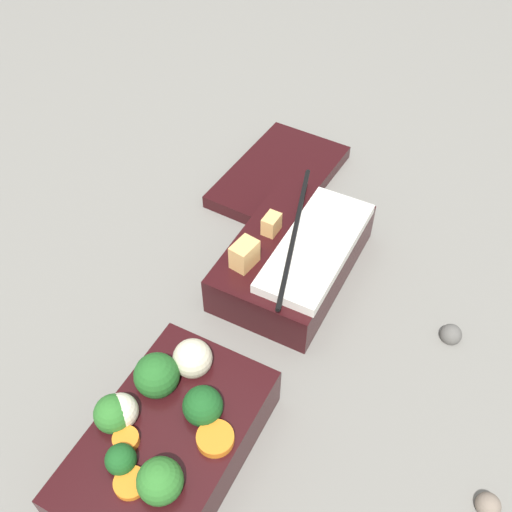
{
  "coord_description": "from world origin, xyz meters",
  "views": [
    {
      "loc": [
        -0.31,
        -0.18,
        0.53
      ],
      "look_at": [
        0.09,
        0.03,
        0.05
      ],
      "focal_mm": 42.0,
      "sensor_mm": 36.0,
      "label": 1
    }
  ],
  "objects": [
    {
      "name": "ground_plane",
      "position": [
        0.0,
        0.0,
        0.0
      ],
      "size": [
        3.0,
        3.0,
        0.0
      ],
      "primitive_type": "plane",
      "color": "slate"
    },
    {
      "name": "bento_tray_vegetable",
      "position": [
        -0.13,
        0.0,
        0.03
      ],
      "size": [
        0.2,
        0.13,
        0.08
      ],
      "color": "black",
      "rests_on": "ground_plane"
    },
    {
      "name": "bento_tray_rice",
      "position": [
        0.12,
        -0.0,
        0.03
      ],
      "size": [
        0.21,
        0.12,
        0.08
      ],
      "color": "black",
      "rests_on": "ground_plane"
    },
    {
      "name": "bento_lid",
      "position": [
        0.27,
        0.09,
        0.01
      ],
      "size": [
        0.2,
        0.13,
        0.02
      ],
      "primitive_type": "cube",
      "rotation": [
        0.0,
        0.0,
        -0.05
      ],
      "color": "black",
      "rests_on": "ground_plane"
    },
    {
      "name": "pebble_0",
      "position": [
        0.12,
        -0.19,
        0.01
      ],
      "size": [
        0.02,
        0.02,
        0.02
      ],
      "primitive_type": "sphere",
      "color": "#595651",
      "rests_on": "ground_plane"
    },
    {
      "name": "pebble_2",
      "position": [
        -0.05,
        -0.27,
        0.01
      ],
      "size": [
        0.02,
        0.02,
        0.02
      ],
      "primitive_type": "sphere",
      "color": "#7A6B5B",
      "rests_on": "ground_plane"
    }
  ]
}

